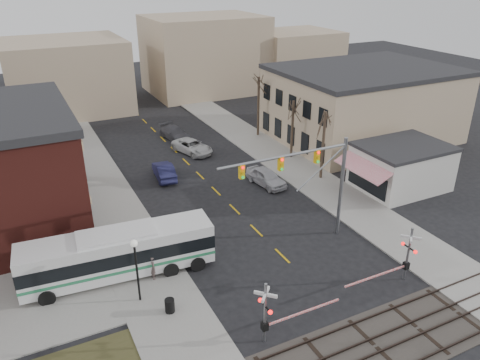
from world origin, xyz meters
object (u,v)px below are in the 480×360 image
car_b (164,171)px  pedestrian_near (153,267)px  transit_bus (119,253)px  rr_crossing_west (272,311)px  pedestrian_far (119,240)px  car_a (266,177)px  traffic_signal_mast (312,173)px  car_c (192,147)px  rr_crossing_east (403,256)px  street_lamp (136,258)px  trash_bin (170,306)px  car_d (175,133)px

car_b → pedestrian_near: pedestrian_near is taller
transit_bus → rr_crossing_west: 11.55m
rr_crossing_west → pedestrian_near: size_ratio=3.14×
transit_bus → pedestrian_far: bearing=78.1°
car_b → pedestrian_near: 16.62m
car_b → car_a: bearing=151.2°
traffic_signal_mast → pedestrian_near: bearing=177.2°
car_c → transit_bus: bearing=-140.7°
traffic_signal_mast → rr_crossing_east: traffic_signal_mast is taller
car_a → rr_crossing_west: bearing=-127.3°
pedestrian_far → car_b: bearing=35.3°
rr_crossing_west → car_b: 23.94m
transit_bus → pedestrian_near: size_ratio=7.23×
street_lamp → pedestrian_near: size_ratio=2.48×
car_a → pedestrian_near: (-14.17, -9.70, 0.21)m
car_c → pedestrian_far: (-12.09, -16.25, 0.24)m
transit_bus → pedestrian_far: (0.65, 3.08, -0.87)m
trash_bin → car_a: car_a is taller
street_lamp → car_b: street_lamp is taller
traffic_signal_mast → car_d: 27.07m
traffic_signal_mast → pedestrian_far: 14.96m
street_lamp → car_c: street_lamp is taller
transit_bus → car_a: bearing=27.2°
car_b → car_c: car_b is taller
transit_bus → street_lamp: 3.54m
trash_bin → car_c: car_c is taller
rr_crossing_west → street_lamp: 8.82m
transit_bus → traffic_signal_mast: size_ratio=1.24×
street_lamp → car_b: size_ratio=0.93×
traffic_signal_mast → pedestrian_far: bearing=158.9°
car_a → car_d: car_a is taller
trash_bin → rr_crossing_east: bearing=-14.5°
transit_bus → rr_crossing_west: bearing=-57.5°
car_b → car_d: size_ratio=0.92×
traffic_signal_mast → car_d: bearing=92.9°
car_c → pedestrian_far: bearing=-144.0°
car_d → pedestrian_near: pedestrian_near is taller
transit_bus → rr_crossing_east: size_ratio=2.30×
car_d → pedestrian_near: size_ratio=2.91×
street_lamp → car_b: bearing=67.2°
street_lamp → car_c: (12.32, 22.53, -2.54)m
rr_crossing_east → trash_bin: rr_crossing_east is taller
transit_bus → trash_bin: size_ratio=14.55×
rr_crossing_east → car_c: 28.56m
rr_crossing_west → rr_crossing_east: bearing=4.4°
pedestrian_near → street_lamp: bearing=151.4°
traffic_signal_mast → street_lamp: traffic_signal_mast is taller
rr_crossing_west → pedestrian_far: size_ratio=3.28×
trash_bin → car_d: bearing=70.1°
trash_bin → pedestrian_near: bearing=88.2°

